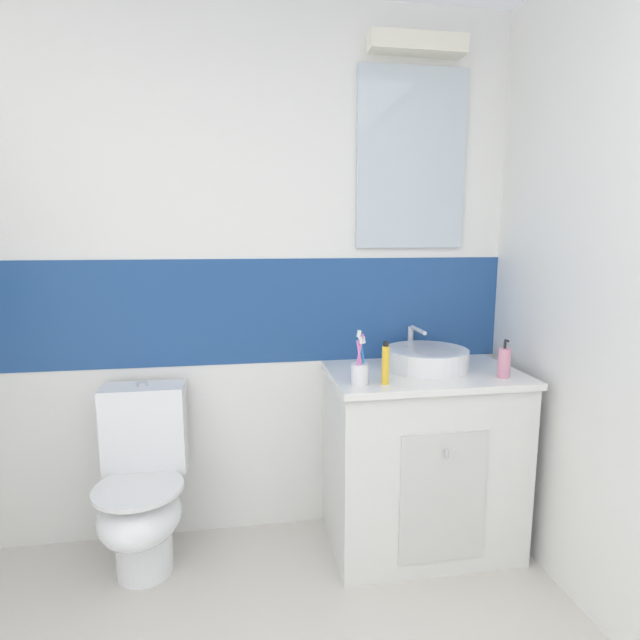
% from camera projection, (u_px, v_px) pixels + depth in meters
% --- Properties ---
extents(wall_back_tiled, '(3.20, 0.20, 2.50)m').
position_uv_depth(wall_back_tiled, '(241.00, 277.00, 2.37)').
color(wall_back_tiled, white).
rests_on(wall_back_tiled, ground_plane).
extents(vanity_cabinet, '(0.86, 0.55, 0.85)m').
position_uv_depth(vanity_cabinet, '(421.00, 458.00, 2.34)').
color(vanity_cabinet, silver).
rests_on(vanity_cabinet, ground_plane).
extents(sink_basin, '(0.38, 0.42, 0.17)m').
position_uv_depth(sink_basin, '(426.00, 358.00, 2.29)').
color(sink_basin, white).
rests_on(sink_basin, vanity_cabinet).
extents(toilet, '(0.37, 0.50, 0.81)m').
position_uv_depth(toilet, '(142.00, 488.00, 2.17)').
color(toilet, white).
rests_on(toilet, ground_plane).
extents(toothbrush_cup, '(0.07, 0.07, 0.23)m').
position_uv_depth(toothbrush_cup, '(359.00, 371.00, 2.05)').
color(toothbrush_cup, white).
rests_on(toothbrush_cup, vanity_cabinet).
extents(soap_dispenser, '(0.05, 0.05, 0.17)m').
position_uv_depth(soap_dispenser, '(504.00, 362.00, 2.15)').
color(soap_dispenser, pink).
rests_on(soap_dispenser, vanity_cabinet).
extents(toothpaste_tube_upright, '(0.03, 0.03, 0.18)m').
position_uv_depth(toothpaste_tube_upright, '(385.00, 364.00, 2.05)').
color(toothpaste_tube_upright, yellow).
rests_on(toothpaste_tube_upright, vanity_cabinet).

